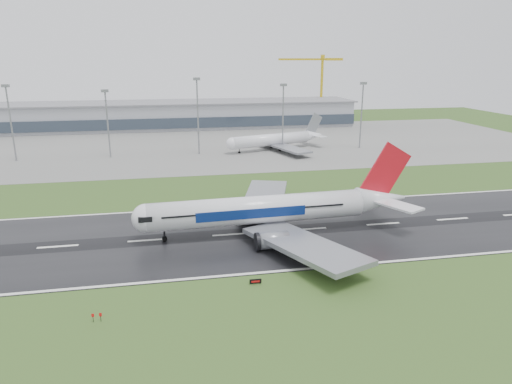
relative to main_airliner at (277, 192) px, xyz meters
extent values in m
plane|color=#2C4A1B|center=(-31.52, 0.13, -10.31)|extent=(520.00, 520.00, 0.00)
cube|color=black|center=(-31.52, 0.13, -10.26)|extent=(400.00, 45.00, 0.10)
cube|color=slate|center=(-31.52, 125.13, -10.27)|extent=(400.00, 130.00, 0.08)
cube|color=#90929A|center=(-31.52, 185.13, -2.81)|extent=(240.00, 36.00, 15.00)
cylinder|color=gray|center=(-88.53, 100.13, 4.78)|extent=(0.64, 0.64, 30.18)
cylinder|color=gray|center=(-50.46, 100.13, 3.55)|extent=(0.64, 0.64, 27.71)
cylinder|color=gray|center=(-12.16, 100.13, 5.81)|extent=(0.64, 0.64, 32.24)
cylinder|color=gray|center=(26.35, 100.13, 4.36)|extent=(0.64, 0.64, 29.33)
cylinder|color=gray|center=(64.33, 100.13, 4.53)|extent=(0.64, 0.64, 29.68)
camera|label=1|loc=(-25.15, -104.33, 31.43)|focal=32.32mm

